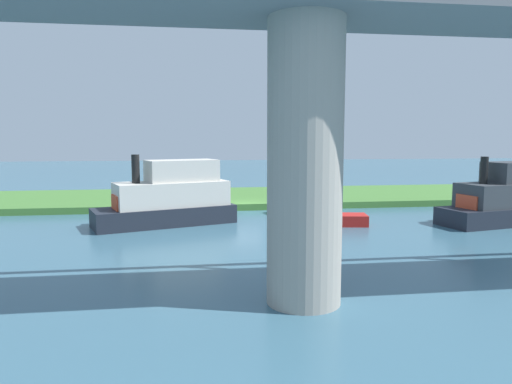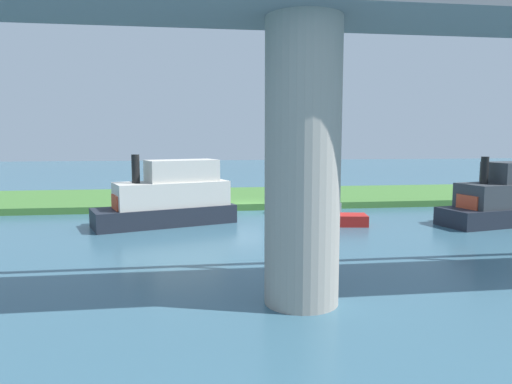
{
  "view_description": "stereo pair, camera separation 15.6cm",
  "coord_description": "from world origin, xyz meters",
  "px_view_note": "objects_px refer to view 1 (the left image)",
  "views": [
    {
      "loc": [
        4.16,
        34.74,
        5.5
      ],
      "look_at": [
        -0.09,
        5.0,
        2.0
      ],
      "focal_mm": 32.92,
      "sensor_mm": 36.0,
      "label": 1
    },
    {
      "loc": [
        4.0,
        34.76,
        5.5
      ],
      "look_at": [
        -0.09,
        5.0,
        2.0
      ],
      "focal_mm": 32.92,
      "sensor_mm": 36.0,
      "label": 2
    }
  ],
  "objects_px": {
    "riverboat_paddlewheel": "(303,205)",
    "bridge_pylon": "(305,165)",
    "pontoon_yellow": "(329,217)",
    "mooring_post": "(133,198)",
    "skiff_small": "(506,199)",
    "person_on_bank": "(298,189)",
    "motorboat_white": "(169,198)"
  },
  "relations": [
    {
      "from": "person_on_bank",
      "to": "skiff_small",
      "type": "bearing_deg",
      "value": 135.59
    },
    {
      "from": "bridge_pylon",
      "to": "riverboat_paddlewheel",
      "type": "bearing_deg",
      "value": -103.83
    },
    {
      "from": "mooring_post",
      "to": "skiff_small",
      "type": "bearing_deg",
      "value": 160.36
    },
    {
      "from": "motorboat_white",
      "to": "pontoon_yellow",
      "type": "relative_size",
      "value": 1.99
    },
    {
      "from": "riverboat_paddlewheel",
      "to": "pontoon_yellow",
      "type": "bearing_deg",
      "value": 95.56
    },
    {
      "from": "skiff_small",
      "to": "bridge_pylon",
      "type": "bearing_deg",
      "value": 37.03
    },
    {
      "from": "bridge_pylon",
      "to": "motorboat_white",
      "type": "bearing_deg",
      "value": -71.64
    },
    {
      "from": "person_on_bank",
      "to": "skiff_small",
      "type": "height_order",
      "value": "skiff_small"
    },
    {
      "from": "bridge_pylon",
      "to": "person_on_bank",
      "type": "relative_size",
      "value": 6.65
    },
    {
      "from": "mooring_post",
      "to": "bridge_pylon",
      "type": "bearing_deg",
      "value": 110.7
    },
    {
      "from": "riverboat_paddlewheel",
      "to": "person_on_bank",
      "type": "bearing_deg",
      "value": -99.15
    },
    {
      "from": "pontoon_yellow",
      "to": "bridge_pylon",
      "type": "bearing_deg",
      "value": 69.69
    },
    {
      "from": "riverboat_paddlewheel",
      "to": "pontoon_yellow",
      "type": "relative_size",
      "value": 1.11
    },
    {
      "from": "bridge_pylon",
      "to": "pontoon_yellow",
      "type": "height_order",
      "value": "bridge_pylon"
    },
    {
      "from": "person_on_bank",
      "to": "riverboat_paddlewheel",
      "type": "height_order",
      "value": "person_on_bank"
    },
    {
      "from": "mooring_post",
      "to": "riverboat_paddlewheel",
      "type": "height_order",
      "value": "riverboat_paddlewheel"
    },
    {
      "from": "riverboat_paddlewheel",
      "to": "pontoon_yellow",
      "type": "distance_m",
      "value": 4.85
    },
    {
      "from": "bridge_pylon",
      "to": "mooring_post",
      "type": "bearing_deg",
      "value": -69.3
    },
    {
      "from": "riverboat_paddlewheel",
      "to": "skiff_small",
      "type": "bearing_deg",
      "value": 153.71
    },
    {
      "from": "person_on_bank",
      "to": "mooring_post",
      "type": "relative_size",
      "value": 1.39
    },
    {
      "from": "person_on_bank",
      "to": "skiff_small",
      "type": "relative_size",
      "value": 0.16
    },
    {
      "from": "motorboat_white",
      "to": "bridge_pylon",
      "type": "bearing_deg",
      "value": 108.36
    },
    {
      "from": "bridge_pylon",
      "to": "person_on_bank",
      "type": "bearing_deg",
      "value": -102.84
    },
    {
      "from": "pontoon_yellow",
      "to": "skiff_small",
      "type": "relative_size",
      "value": 0.52
    },
    {
      "from": "person_on_bank",
      "to": "pontoon_yellow",
      "type": "bearing_deg",
      "value": 88.06
    },
    {
      "from": "mooring_post",
      "to": "skiff_small",
      "type": "distance_m",
      "value": 25.81
    },
    {
      "from": "bridge_pylon",
      "to": "skiff_small",
      "type": "height_order",
      "value": "bridge_pylon"
    },
    {
      "from": "skiff_small",
      "to": "pontoon_yellow",
      "type": "bearing_deg",
      "value": -5.21
    },
    {
      "from": "mooring_post",
      "to": "pontoon_yellow",
      "type": "distance_m",
      "value": 14.99
    },
    {
      "from": "motorboat_white",
      "to": "pontoon_yellow",
      "type": "height_order",
      "value": "motorboat_white"
    },
    {
      "from": "riverboat_paddlewheel",
      "to": "bridge_pylon",
      "type": "bearing_deg",
      "value": 76.17
    },
    {
      "from": "mooring_post",
      "to": "pontoon_yellow",
      "type": "relative_size",
      "value": 0.22
    }
  ]
}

